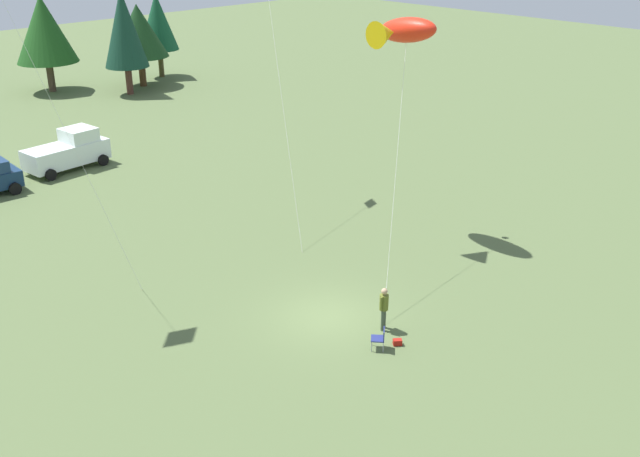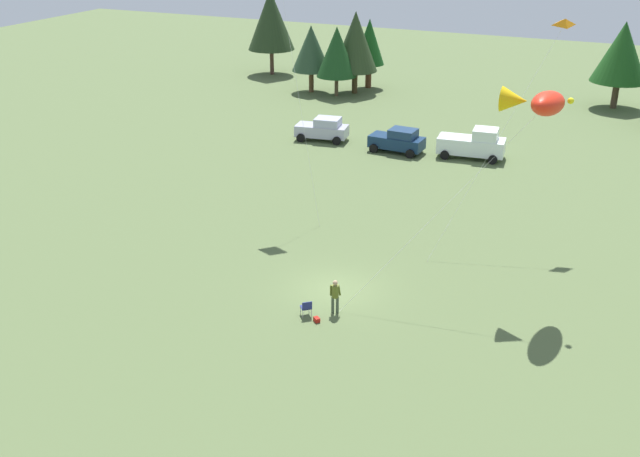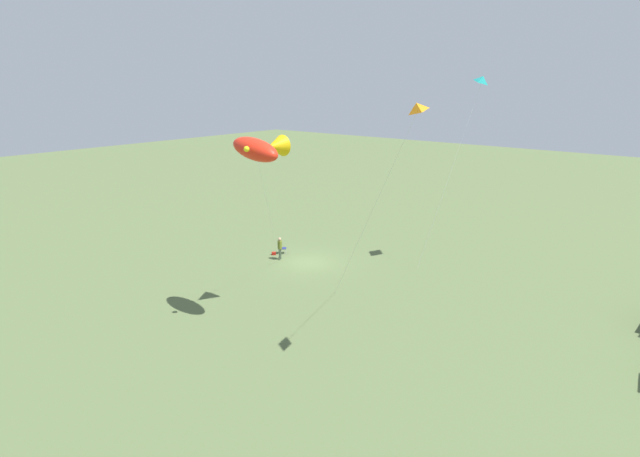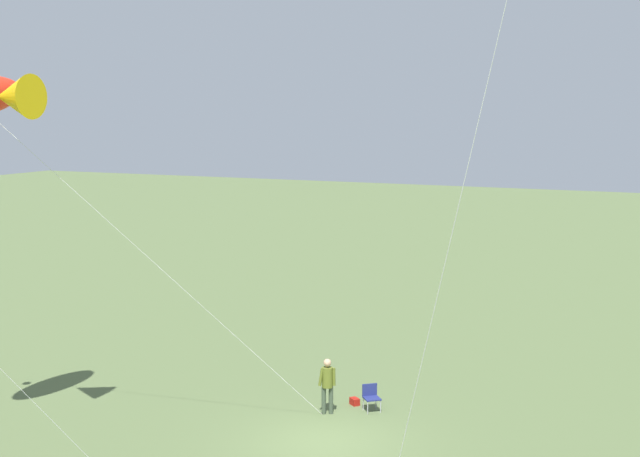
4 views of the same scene
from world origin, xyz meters
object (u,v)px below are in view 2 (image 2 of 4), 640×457
(car_navy_hatch, at_px, (398,140))
(truck_white_pickup, at_px, (474,144))
(car_silver_compact, at_px, (323,129))
(person_kite_flyer, at_px, (335,294))
(folding_chair, at_px, (306,307))
(backpack_on_grass, at_px, (317,320))
(kite_delta_orange, at_px, (564,23))
(kite_large_fish, at_px, (540,103))

(car_navy_hatch, relative_size, truck_white_pickup, 0.83)
(car_silver_compact, bearing_deg, truck_white_pickup, -6.00)
(person_kite_flyer, relative_size, folding_chair, 2.12)
(backpack_on_grass, distance_m, kite_delta_orange, 21.25)
(kite_large_fish, bearing_deg, folding_chair, -141.89)
(backpack_on_grass, bearing_deg, kite_large_fish, 41.45)
(person_kite_flyer, height_order, kite_large_fish, kite_large_fish)
(folding_chair, bearing_deg, car_navy_hatch, -31.48)
(car_silver_compact, bearing_deg, backpack_on_grass, -75.12)
(person_kite_flyer, height_order, car_navy_hatch, car_navy_hatch)
(truck_white_pickup, bearing_deg, kite_large_fish, -76.10)
(person_kite_flyer, height_order, kite_delta_orange, kite_delta_orange)
(folding_chair, xyz_separation_m, car_navy_hatch, (-4.09, 25.65, 0.46))
(car_silver_compact, relative_size, kite_delta_orange, 0.36)
(kite_large_fish, bearing_deg, kite_delta_orange, 92.20)
(car_navy_hatch, bearing_deg, backpack_on_grass, -76.43)
(car_silver_compact, height_order, car_navy_hatch, same)
(folding_chair, xyz_separation_m, backpack_on_grass, (0.66, -0.27, -0.38))
(backpack_on_grass, bearing_deg, car_silver_compact, 113.23)
(person_kite_flyer, relative_size, kite_delta_orange, 0.14)
(person_kite_flyer, xyz_separation_m, backpack_on_grass, (-0.46, -1.11, -0.91))
(kite_large_fish, bearing_deg, car_navy_hatch, 124.02)
(truck_white_pickup, bearing_deg, car_navy_hatch, -175.53)
(folding_chair, relative_size, kite_large_fish, 0.08)
(person_kite_flyer, relative_size, kite_large_fish, 0.17)
(car_navy_hatch, xyz_separation_m, kite_large_fish, (12.73, -18.86, 8.70))
(backpack_on_grass, xyz_separation_m, truck_white_pickup, (0.93, 26.93, 0.99))
(kite_delta_orange, bearing_deg, folding_chair, -117.99)
(folding_chair, height_order, backpack_on_grass, folding_chair)
(folding_chair, bearing_deg, truck_white_pickup, -43.95)
(car_navy_hatch, bearing_deg, person_kite_flyer, -74.96)
(folding_chair, relative_size, car_navy_hatch, 0.19)
(backpack_on_grass, xyz_separation_m, kite_delta_orange, (7.65, 15.90, 11.85))
(truck_white_pickup, xyz_separation_m, kite_delta_orange, (6.72, -11.03, 10.86))
(car_navy_hatch, height_order, truck_white_pickup, truck_white_pickup)
(folding_chair, relative_size, truck_white_pickup, 0.16)
(kite_delta_orange, bearing_deg, backpack_on_grass, -115.69)
(kite_large_fish, bearing_deg, backpack_on_grass, -138.55)
(person_kite_flyer, bearing_deg, car_silver_compact, -2.37)
(person_kite_flyer, height_order, backpack_on_grass, person_kite_flyer)
(car_navy_hatch, distance_m, kite_delta_orange, 19.37)
(folding_chair, bearing_deg, backpack_on_grass, -153.16)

